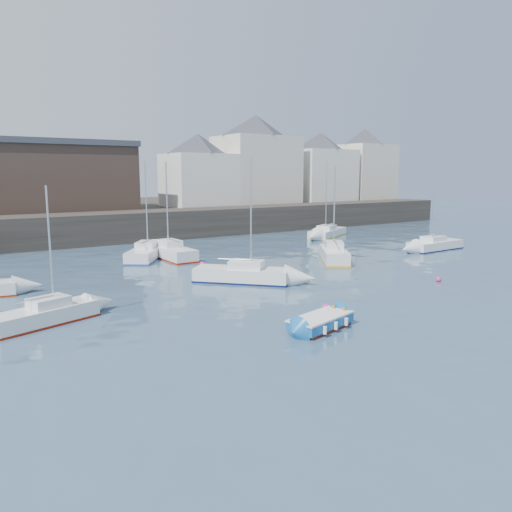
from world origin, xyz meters
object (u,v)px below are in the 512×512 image
buoy_near (326,312)px  buoy_far (202,267)px  sailboat_f (171,252)px  buoy_mid (438,282)px  sailboat_d (435,245)px  sailboat_h (146,253)px  sailboat_b (242,274)px  sailboat_g (327,232)px  sailboat_a (45,315)px  blue_dinghy (321,322)px  sailboat_c (334,254)px

buoy_near → buoy_far: 14.46m
sailboat_f → buoy_mid: bearing=-59.0°
sailboat_d → sailboat_h: size_ratio=0.97×
sailboat_b → sailboat_d: size_ratio=1.03×
buoy_far → sailboat_g: bearing=22.9°
sailboat_f → sailboat_a: bearing=-132.5°
buoy_far → sailboat_a: bearing=-145.3°
sailboat_f → sailboat_h: 2.02m
blue_dinghy → sailboat_a: 12.67m
sailboat_a → sailboat_d: 34.64m
sailboat_b → buoy_near: size_ratio=18.11×
blue_dinghy → sailboat_h: bearing=88.8°
sailboat_h → sailboat_d: bearing=-22.6°
sailboat_a → sailboat_b: (12.41, 2.62, 0.07)m
sailboat_a → blue_dinghy: bearing=-37.2°
sailboat_f → buoy_far: sailboat_f is taller
sailboat_f → buoy_near: bearing=-90.3°
sailboat_a → sailboat_h: (10.54, 14.40, 0.07)m
sailboat_a → sailboat_f: sailboat_f is taller
buoy_far → sailboat_b: bearing=-93.2°
buoy_near → buoy_mid: buoy_near is taller
sailboat_a → buoy_far: bearing=34.7°
sailboat_c → buoy_mid: bearing=-87.5°
sailboat_h → buoy_mid: bearing=-56.3°
sailboat_f → buoy_near: 19.10m
sailboat_d → sailboat_g: sailboat_g is taller
sailboat_g → sailboat_h: sailboat_g is taller
sailboat_d → buoy_near: sailboat_d is taller
blue_dinghy → sailboat_b: sailboat_b is taller
blue_dinghy → buoy_far: (2.67, 16.50, -0.35)m
sailboat_f → buoy_mid: (10.67, -17.77, -0.55)m
sailboat_c → buoy_near: 14.96m
sailboat_b → sailboat_g: (20.31, 14.65, -0.05)m
sailboat_b → buoy_far: sailboat_b is taller
sailboat_b → buoy_near: bearing=-91.3°
sailboat_b → buoy_near: sailboat_b is taller
sailboat_a → sailboat_f: size_ratio=0.81×
blue_dinghy → sailboat_f: size_ratio=0.46×
buoy_mid → blue_dinghy: bearing=-165.4°
sailboat_b → sailboat_f: size_ratio=1.01×
sailboat_a → buoy_far: (12.76, 8.84, -0.45)m
sailboat_f → sailboat_h: sailboat_h is taller
sailboat_a → buoy_far: size_ratio=15.52×
sailboat_h → buoy_mid: (12.47, -18.70, -0.51)m
blue_dinghy → sailboat_d: bearing=26.6°
sailboat_c → buoy_mid: 9.48m
sailboat_a → sailboat_b: bearing=11.9°
sailboat_b → buoy_far: 6.25m
sailboat_c → sailboat_h: (-12.05, 9.25, -0.06)m
sailboat_h → sailboat_c: bearing=-37.5°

